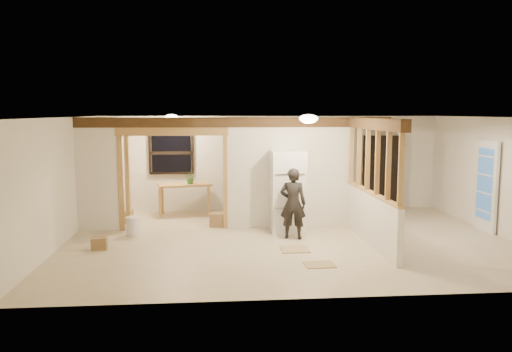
{
  "coord_description": "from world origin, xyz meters",
  "views": [
    {
      "loc": [
        -1.51,
        -9.89,
        2.6
      ],
      "look_at": [
        -0.62,
        0.4,
        1.28
      ],
      "focal_mm": 35.0,
      "sensor_mm": 36.0,
      "label": 1
    }
  ],
  "objects": [
    {
      "name": "pony_wall",
      "position": [
        1.6,
        -0.4,
        0.5
      ],
      "size": [
        0.12,
        3.2,
        1.0
      ],
      "primitive_type": "cube",
      "color": "silver",
      "rests_on": "floor"
    },
    {
      "name": "box_front",
      "position": [
        -3.69,
        -0.41,
        0.12
      ],
      "size": [
        0.3,
        0.25,
        0.23
      ],
      "primitive_type": "cube",
      "rotation": [
        0.0,
        0.0,
        0.06
      ],
      "color": "olive",
      "rests_on": "floor"
    },
    {
      "name": "refrigerator",
      "position": [
        0.1,
        0.78,
        0.89
      ],
      "size": [
        0.73,
        0.71,
        1.78
      ],
      "primitive_type": "cube",
      "color": "silver",
      "rests_on": "floor"
    },
    {
      "name": "ceiling_dome_util",
      "position": [
        -2.5,
        2.3,
        2.48
      ],
      "size": [
        0.32,
        0.32,
        0.14
      ],
      "primitive_type": "ellipsoid",
      "color": "#FFEABF",
      "rests_on": "ceiling"
    },
    {
      "name": "french_door",
      "position": [
        4.42,
        0.4,
        1.0
      ],
      "size": [
        0.12,
        0.86,
        2.0
      ],
      "primitive_type": "cube",
      "color": "white",
      "rests_on": "floor"
    },
    {
      "name": "doorway_frame",
      "position": [
        -2.4,
        1.2,
        1.1
      ],
      "size": [
        2.46,
        0.14,
        2.2
      ],
      "primitive_type": "cube",
      "color": "tan",
      "rests_on": "floor"
    },
    {
      "name": "floor",
      "position": [
        0.0,
        0.0,
        -0.01
      ],
      "size": [
        9.0,
        6.5,
        0.01
      ],
      "primitive_type": "cube",
      "color": "beige",
      "rests_on": "ground"
    },
    {
      "name": "wall_back",
      "position": [
        0.0,
        3.25,
        1.25
      ],
      "size": [
        9.0,
        0.01,
        2.5
      ],
      "primitive_type": "cube",
      "color": "silver",
      "rests_on": "floor"
    },
    {
      "name": "shop_vac",
      "position": [
        -4.2,
        2.07,
        0.28
      ],
      "size": [
        0.56,
        0.56,
        0.57
      ],
      "primitive_type": "cylinder",
      "rotation": [
        0.0,
        0.0,
        -0.38
      ],
      "color": "#A82B17",
      "rests_on": "floor"
    },
    {
      "name": "box_util_a",
      "position": [
        -1.41,
        1.34,
        0.16
      ],
      "size": [
        0.42,
        0.38,
        0.31
      ],
      "primitive_type": "cube",
      "rotation": [
        0.0,
        0.0,
        -0.2
      ],
      "color": "olive",
      "rests_on": "floor"
    },
    {
      "name": "woman",
      "position": [
        0.11,
        0.1,
        0.74
      ],
      "size": [
        0.61,
        0.49,
        1.47
      ],
      "primitive_type": "imported",
      "rotation": [
        0.0,
        0.0,
        2.86
      ],
      "color": "black",
      "rests_on": "floor"
    },
    {
      "name": "partition_center",
      "position": [
        0.2,
        1.2,
        1.25
      ],
      "size": [
        2.8,
        0.12,
        2.5
      ],
      "primitive_type": "cube",
      "color": "silver",
      "rests_on": "floor"
    },
    {
      "name": "header_beam_right",
      "position": [
        1.6,
        -0.4,
        2.38
      ],
      "size": [
        0.18,
        3.3,
        0.22
      ],
      "primitive_type": "cube",
      "color": "#4C321A",
      "rests_on": "ceiling"
    },
    {
      "name": "work_table",
      "position": [
        -2.24,
        2.65,
        0.41
      ],
      "size": [
        1.41,
        0.91,
        0.82
      ],
      "primitive_type": "cube",
      "rotation": [
        0.0,
        0.0,
        0.21
      ],
      "color": "tan",
      "rests_on": "floor"
    },
    {
      "name": "floor_panel_near",
      "position": [
        0.02,
        -0.74,
        0.01
      ],
      "size": [
        0.53,
        0.53,
        0.02
      ],
      "primitive_type": "cube",
      "rotation": [
        0.0,
        0.0,
        -0.0
      ],
      "color": "tan",
      "rests_on": "floor"
    },
    {
      "name": "box_util_b",
      "position": [
        -3.58,
        1.91,
        0.15
      ],
      "size": [
        0.32,
        0.32,
        0.29
      ],
      "primitive_type": "cube",
      "rotation": [
        0.0,
        0.0,
        -0.01
      ],
      "color": "olive",
      "rests_on": "floor"
    },
    {
      "name": "wall_left",
      "position": [
        -4.5,
        0.0,
        1.25
      ],
      "size": [
        0.01,
        6.5,
        2.5
      ],
      "primitive_type": "cube",
      "color": "silver",
      "rests_on": "floor"
    },
    {
      "name": "hanging_bulb",
      "position": [
        -2.0,
        1.6,
        2.18
      ],
      "size": [
        0.07,
        0.07,
        0.07
      ],
      "primitive_type": "ellipsoid",
      "color": "#FFD88C",
      "rests_on": "ceiling"
    },
    {
      "name": "header_beam_back",
      "position": [
        -1.0,
        1.2,
        2.38
      ],
      "size": [
        7.0,
        0.18,
        0.22
      ],
      "primitive_type": "cube",
      "color": "#4C321A",
      "rests_on": "ceiling"
    },
    {
      "name": "potted_plant",
      "position": [
        -2.08,
        2.57,
        0.98
      ],
      "size": [
        0.34,
        0.31,
        0.32
      ],
      "primitive_type": "imported",
      "rotation": [
        0.0,
        0.0,
        -0.25
      ],
      "color": "#266126",
      "rests_on": "work_table"
    },
    {
      "name": "window_back",
      "position": [
        -2.6,
        3.17,
        1.55
      ],
      "size": [
        1.12,
        0.1,
        1.1
      ],
      "primitive_type": "cube",
      "color": "black",
      "rests_on": "wall_back"
    },
    {
      "name": "wall_right",
      "position": [
        4.5,
        0.0,
        1.25
      ],
      "size": [
        0.01,
        6.5,
        2.5
      ],
      "primitive_type": "cube",
      "color": "silver",
      "rests_on": "floor"
    },
    {
      "name": "bookshelf",
      "position": [
        3.0,
        3.01,
        0.99
      ],
      "size": [
        0.99,
        0.33,
        1.98
      ],
      "primitive_type": "cube",
      "color": "black",
      "rests_on": "floor"
    },
    {
      "name": "wall_front",
      "position": [
        0.0,
        -3.25,
        1.25
      ],
      "size": [
        9.0,
        0.01,
        2.5
      ],
      "primitive_type": "cube",
      "color": "silver",
      "rests_on": "floor"
    },
    {
      "name": "ceiling_dome_main",
      "position": [
        0.3,
        -0.5,
        2.48
      ],
      "size": [
        0.36,
        0.36,
        0.16
      ],
      "primitive_type": "ellipsoid",
      "color": "#FFEABF",
      "rests_on": "ceiling"
    },
    {
      "name": "ceiling",
      "position": [
        0.0,
        0.0,
        2.5
      ],
      "size": [
        9.0,
        6.5,
        0.01
      ],
      "primitive_type": "cube",
      "color": "white"
    },
    {
      "name": "partition_left_stub",
      "position": [
        -4.05,
        1.2,
        1.25
      ],
      "size": [
        0.9,
        0.12,
        2.5
      ],
      "primitive_type": "cube",
      "color": "silver",
      "rests_on": "floor"
    },
    {
      "name": "floor_panel_far",
      "position": [
        0.29,
        -1.73,
        0.01
      ],
      "size": [
        0.53,
        0.43,
        0.02
      ],
      "primitive_type": "cube",
      "rotation": [
        0.0,
        0.0,
        0.04
      ],
      "color": "tan",
      "rests_on": "floor"
    },
    {
      "name": "bucket",
      "position": [
        -3.22,
        0.67,
        0.2
      ],
      "size": [
        0.32,
        0.32,
        0.4
      ],
      "primitive_type": "cylinder",
      "rotation": [
        0.0,
        0.0,
        -0.01
      ],
      "color": "silver",
      "rests_on": "floor"
    },
    {
      "name": "stud_partition",
      "position": [
        1.6,
        -0.4,
        1.66
      ],
      "size": [
        0.14,
        3.2,
        1.32
      ],
      "primitive_type": "cube",
      "color": "tan",
      "rests_on": "pony_wall"
    }
  ]
}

